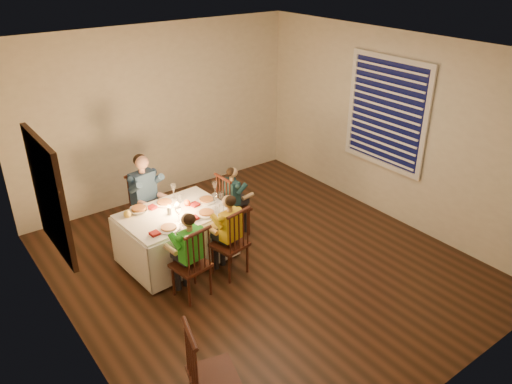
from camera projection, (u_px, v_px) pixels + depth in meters
ground at (261, 264)px, 6.20m from camera, size 5.00×5.00×0.00m
wall_left at (60, 230)px, 4.42m from camera, size 0.02×5.00×2.60m
wall_right at (392, 128)px, 6.83m from camera, size 0.02×5.00×2.60m
wall_back at (160, 114)px, 7.41m from camera, size 4.50×0.02×2.60m
ceiling at (262, 51)px, 5.04m from camera, size 5.00×5.00×0.00m
dining_table at (175, 226)px, 6.09m from camera, size 1.34×1.02×0.63m
chair_adult at (150, 236)px, 6.80m from camera, size 0.43×0.41×0.91m
chair_near_left at (193, 294)px, 5.66m from camera, size 0.42×0.41×0.91m
chair_near_right at (230, 272)px, 6.04m from camera, size 0.43×0.42×0.91m
chair_end at (234, 233)px, 6.85m from camera, size 0.37×0.39×0.91m
adult at (150, 236)px, 6.80m from camera, size 0.48×0.45×1.19m
child_green at (193, 294)px, 5.66m from camera, size 0.39×0.36×1.05m
child_yellow at (230, 272)px, 6.04m from camera, size 0.39×0.37×1.05m
child_teal at (234, 233)px, 6.85m from camera, size 0.30×0.32×0.99m
setting_adult at (165, 203)px, 6.20m from camera, size 0.28×0.28×0.02m
setting_green at (169, 228)px, 5.65m from camera, size 0.28×0.28×0.02m
setting_yellow at (206, 213)px, 5.97m from camera, size 0.28×0.28×0.02m
setting_teal at (207, 200)px, 6.27m from camera, size 0.28×0.28×0.02m
candle_left at (169, 211)px, 5.94m from camera, size 0.06×0.06×0.10m
candle_right at (177, 208)px, 6.01m from camera, size 0.06×0.06×0.10m
squash at (127, 214)px, 5.89m from camera, size 0.09×0.09×0.09m
orange_fruit at (187, 203)px, 6.15m from camera, size 0.08×0.08×0.08m
serving_bowl at (139, 210)px, 6.00m from camera, size 0.27×0.27×0.05m
wall_mirror at (49, 196)px, 4.56m from camera, size 0.06×0.95×1.15m
window_blinds at (386, 113)px, 6.79m from camera, size 0.07×1.34×1.54m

